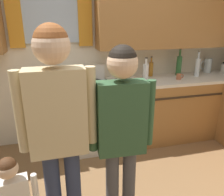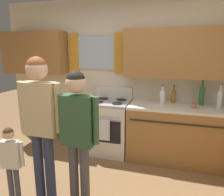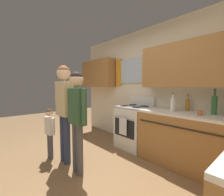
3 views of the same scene
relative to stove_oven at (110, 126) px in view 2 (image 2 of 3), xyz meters
The scene contains 10 objects.
back_wall_unit 1.06m from the stove_oven, 47.19° to the left, with size 4.60×0.42×2.60m.
stove_oven is the anchor object (origin of this frame).
bottle_tall_clear 1.76m from the stove_oven, ahead, with size 0.07×0.07×0.37m.
bottle_milk_white 1.01m from the stove_oven, ahead, with size 0.08×0.08×0.31m.
bottle_wine_green 1.55m from the stove_oven, ahead, with size 0.08×0.08×0.39m.
bottle_oil_amber 1.17m from the stove_oven, 11.45° to the left, with size 0.06×0.06×0.29m.
cup_terracotta 1.40m from the stove_oven, ahead, with size 0.11×0.07×0.08m.
adult_holding_child 1.57m from the stove_oven, 104.63° to the right, with size 0.52×0.23×1.68m.
adult_in_plaid 1.50m from the stove_oven, 87.09° to the right, with size 0.48×0.21×1.54m.
small_child 1.71m from the stove_oven, 113.59° to the right, with size 0.31×0.12×0.92m.
Camera 2 is at (0.82, -1.78, 1.74)m, focal length 34.20 mm.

